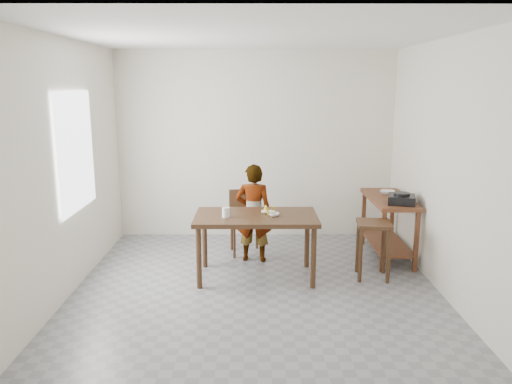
{
  "coord_description": "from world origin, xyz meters",
  "views": [
    {
      "loc": [
        -0.03,
        -5.23,
        2.21
      ],
      "look_at": [
        0.0,
        0.4,
        1.0
      ],
      "focal_mm": 35.0,
      "sensor_mm": 36.0,
      "label": 1
    }
  ],
  "objects_px": {
    "prep_counter": "(388,227)",
    "dining_chair": "(246,223)",
    "stool": "(373,250)",
    "dining_table": "(256,246)",
    "child": "(254,213)"
  },
  "relations": [
    {
      "from": "prep_counter",
      "to": "dining_chair",
      "type": "height_order",
      "value": "dining_chair"
    },
    {
      "from": "prep_counter",
      "to": "dining_chair",
      "type": "relative_size",
      "value": 1.43
    },
    {
      "from": "dining_table",
      "to": "stool",
      "type": "xyz_separation_m",
      "value": [
        1.36,
        -0.02,
        -0.04
      ]
    },
    {
      "from": "prep_counter",
      "to": "stool",
      "type": "height_order",
      "value": "prep_counter"
    },
    {
      "from": "dining_table",
      "to": "stool",
      "type": "bearing_deg",
      "value": -0.98
    },
    {
      "from": "dining_table",
      "to": "stool",
      "type": "distance_m",
      "value": 1.36
    },
    {
      "from": "dining_table",
      "to": "prep_counter",
      "type": "bearing_deg",
      "value": 22.15
    },
    {
      "from": "stool",
      "to": "dining_table",
      "type": "bearing_deg",
      "value": 179.02
    },
    {
      "from": "dining_table",
      "to": "dining_chair",
      "type": "relative_size",
      "value": 1.67
    },
    {
      "from": "prep_counter",
      "to": "stool",
      "type": "relative_size",
      "value": 1.79
    },
    {
      "from": "prep_counter",
      "to": "child",
      "type": "xyz_separation_m",
      "value": [
        -1.75,
        -0.13,
        0.23
      ]
    },
    {
      "from": "prep_counter",
      "to": "stool",
      "type": "xyz_separation_m",
      "value": [
        -0.36,
        -0.72,
        -0.06
      ]
    },
    {
      "from": "prep_counter",
      "to": "stool",
      "type": "bearing_deg",
      "value": -116.6
    },
    {
      "from": "dining_table",
      "to": "child",
      "type": "xyz_separation_m",
      "value": [
        -0.03,
        0.57,
        0.25
      ]
    },
    {
      "from": "prep_counter",
      "to": "child",
      "type": "distance_m",
      "value": 1.77
    }
  ]
}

